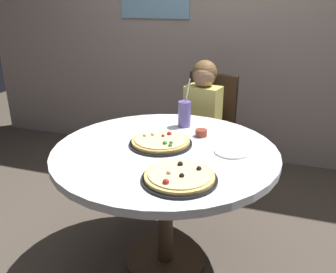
{
  "coord_description": "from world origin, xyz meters",
  "views": [
    {
      "loc": [
        0.57,
        -1.64,
        1.5
      ],
      "look_at": [
        0.0,
        0.05,
        0.8
      ],
      "focal_mm": 37.7,
      "sensor_mm": 36.0,
      "label": 1
    }
  ],
  "objects": [
    {
      "name": "pizza_veggie",
      "position": [
        -0.04,
        0.04,
        0.77
      ],
      "size": [
        0.35,
        0.35,
        0.05
      ],
      "color": "black",
      "rests_on": "dining_table"
    },
    {
      "name": "diner_child",
      "position": [
        -0.01,
        0.81,
        0.48
      ],
      "size": [
        0.32,
        0.43,
        1.08
      ],
      "color": "#3F4766",
      "rests_on": "ground_plane"
    },
    {
      "name": "dining_table",
      "position": [
        0.0,
        0.0,
        0.65
      ],
      "size": [
        1.21,
        1.21,
        0.75
      ],
      "color": "silver",
      "rests_on": "ground_plane"
    },
    {
      "name": "plate_small",
      "position": [
        0.35,
        0.06,
        0.76
      ],
      "size": [
        0.18,
        0.18,
        0.01
      ],
      "primitive_type": "cylinder",
      "color": "white",
      "rests_on": "dining_table"
    },
    {
      "name": "ground_plane",
      "position": [
        0.0,
        0.0,
        0.0
      ],
      "size": [
        8.0,
        8.0,
        0.0
      ],
      "primitive_type": "plane",
      "color": "#4C4238"
    },
    {
      "name": "pizza_cheese",
      "position": [
        0.18,
        -0.32,
        0.77
      ],
      "size": [
        0.34,
        0.34,
        0.05
      ],
      "color": "black",
      "rests_on": "dining_table"
    },
    {
      "name": "chair_wooden",
      "position": [
        0.02,
        0.99,
        0.53
      ],
      "size": [
        0.47,
        0.47,
        0.95
      ],
      "color": "#382619",
      "rests_on": "ground_plane"
    },
    {
      "name": "sauce_bowl",
      "position": [
        0.14,
        0.24,
        0.77
      ],
      "size": [
        0.07,
        0.07,
        0.04
      ],
      "primitive_type": "cylinder",
      "color": "brown",
      "rests_on": "dining_table"
    },
    {
      "name": "wall_with_window",
      "position": [
        -0.0,
        1.73,
        1.45
      ],
      "size": [
        5.2,
        0.14,
        2.9
      ],
      "color": "#A8998E",
      "rests_on": "ground_plane"
    },
    {
      "name": "soda_cup",
      "position": [
        0.0,
        0.37,
        0.83
      ],
      "size": [
        0.08,
        0.08,
        0.31
      ],
      "color": "#6659A5",
      "rests_on": "dining_table"
    }
  ]
}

